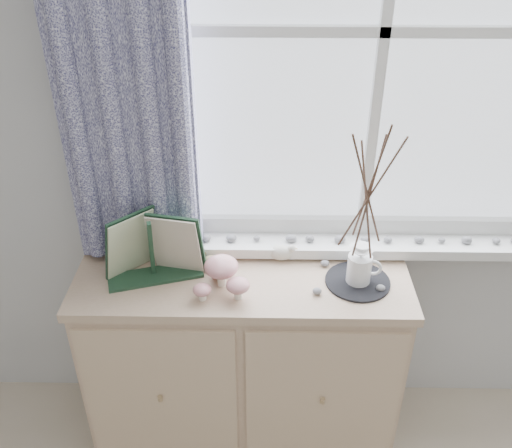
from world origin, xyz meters
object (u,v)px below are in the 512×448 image
object	(u,v)px
twig_pitcher	(369,191)
toadstool_cluster	(223,274)
botanical_book	(151,251)
sideboard	(244,360)

from	to	relation	value
twig_pitcher	toadstool_cluster	bearing A→B (deg)	-160.18
botanical_book	twig_pitcher	xyz separation A→B (m)	(0.72, 0.01, 0.23)
toadstool_cluster	twig_pitcher	distance (m)	0.56
sideboard	botanical_book	bearing A→B (deg)	-172.27
sideboard	botanical_book	size ratio (longest dim) A/B	3.10
toadstool_cluster	twig_pitcher	world-z (taller)	twig_pitcher
sideboard	toadstool_cluster	size ratio (longest dim) A/B	6.24
sideboard	botanical_book	distance (m)	0.64
toadstool_cluster	botanical_book	bearing A→B (deg)	172.44
botanical_book	toadstool_cluster	size ratio (longest dim) A/B	2.01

